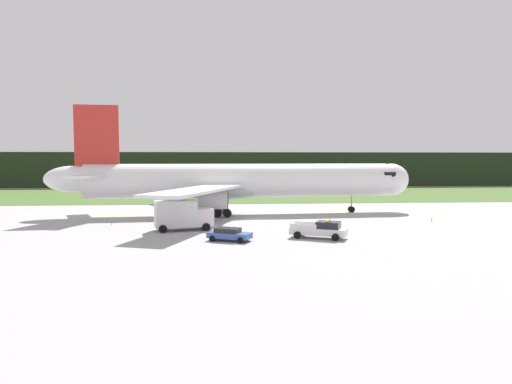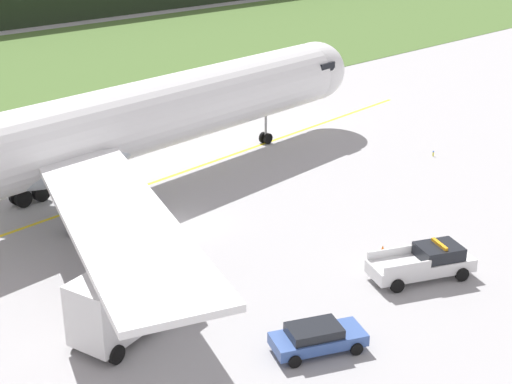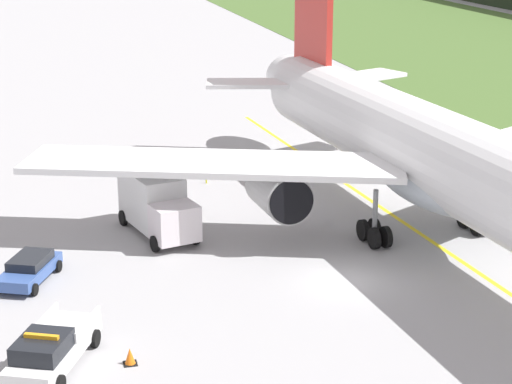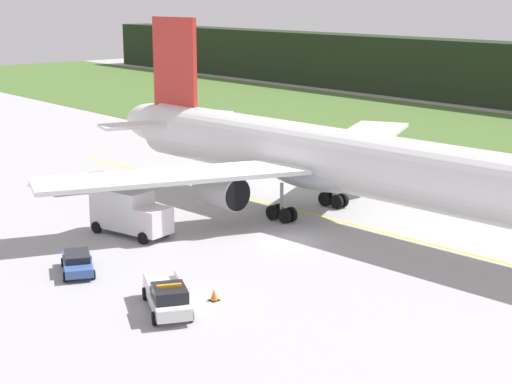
{
  "view_description": "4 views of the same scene",
  "coord_description": "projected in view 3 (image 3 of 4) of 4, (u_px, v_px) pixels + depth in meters",
  "views": [
    {
      "loc": [
        -4.61,
        -59.96,
        8.08
      ],
      "look_at": [
        0.57,
        6.92,
        3.29
      ],
      "focal_mm": 31.77,
      "sensor_mm": 36.0,
      "label": 1
    },
    {
      "loc": [
        -25.84,
        -34.51,
        19.62
      ],
      "look_at": [
        1.8,
        -5.21,
        3.3
      ],
      "focal_mm": 52.67,
      "sensor_mm": 36.0,
      "label": 2
    },
    {
      "loc": [
        38.73,
        -14.63,
        17.65
      ],
      "look_at": [
        -0.96,
        -4.36,
        4.69
      ],
      "focal_mm": 62.68,
      "sensor_mm": 36.0,
      "label": 3
    },
    {
      "loc": [
        42.04,
        -38.64,
        17.72
      ],
      "look_at": [
        1.12,
        -4.12,
        4.61
      ],
      "focal_mm": 56.66,
      "sensor_mm": 36.0,
      "label": 4
    }
  ],
  "objects": [
    {
      "name": "ops_pickup_truck",
      "position": [
        51.0,
        349.0,
        35.68
      ],
      "size": [
        6.06,
        4.22,
        1.94
      ],
      "color": "silver",
      "rests_on": "ground"
    },
    {
      "name": "taxiway_edge_light_west",
      "position": [
        206.0,
        180.0,
        60.37
      ],
      "size": [
        0.12,
        0.12,
        0.45
      ],
      "color": "yellow",
      "rests_on": "ground"
    },
    {
      "name": "airliner",
      "position": [
        454.0,
        165.0,
        46.77
      ],
      "size": [
        53.93,
        43.63,
        15.7
      ],
      "color": "white",
      "rests_on": "ground"
    },
    {
      "name": "staff_car",
      "position": [
        29.0,
        268.0,
        44.25
      ],
      "size": [
        4.65,
        3.41,
        1.3
      ],
      "color": "#38579C",
      "rests_on": "ground"
    },
    {
      "name": "taxiway_centerline_main",
      "position": [
        455.0,
        257.0,
        47.56
      ],
      "size": [
        71.17,
        5.65,
        0.01
      ],
      "primitive_type": "cube",
      "rotation": [
        0.0,
        0.0,
        0.08
      ],
      "color": "yellow",
      "rests_on": "ground"
    },
    {
      "name": "ground",
      "position": [
        345.0,
        280.0,
        44.56
      ],
      "size": [
        320.0,
        320.0,
        0.0
      ],
      "primitive_type": "plane",
      "color": "#9F9E9F"
    },
    {
      "name": "apron_cone",
      "position": [
        130.0,
        356.0,
        36.27
      ],
      "size": [
        0.56,
        0.56,
        0.7
      ],
      "color": "black",
      "rests_on": "ground"
    },
    {
      "name": "catering_truck",
      "position": [
        157.0,
        203.0,
        50.49
      ],
      "size": [
        6.89,
        3.98,
        3.62
      ],
      "color": "silver",
      "rests_on": "ground"
    }
  ]
}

